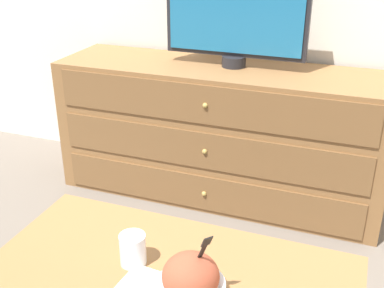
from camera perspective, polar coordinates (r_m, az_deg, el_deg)
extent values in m
plane|color=#70665B|center=(2.77, 5.89, -3.34)|extent=(12.00, 12.00, 0.00)
cube|color=olive|center=(2.42, 3.29, 1.33)|extent=(1.61, 0.44, 0.68)
cube|color=brown|center=(2.33, 1.49, -5.84)|extent=(1.48, 0.01, 0.18)
sphere|color=tan|center=(2.33, 1.45, -5.91)|extent=(0.02, 0.02, 0.02)
cube|color=brown|center=(2.23, 1.56, -0.83)|extent=(1.48, 0.01, 0.18)
sphere|color=tan|center=(2.22, 1.51, -0.89)|extent=(0.02, 0.02, 0.02)
cube|color=brown|center=(2.14, 1.63, 4.64)|extent=(1.48, 0.01, 0.18)
sphere|color=tan|center=(2.13, 1.57, 4.58)|extent=(0.02, 0.02, 0.02)
cylinder|color=#232328|center=(2.32, 4.98, 9.74)|extent=(0.11, 0.11, 0.05)
cube|color=#232328|center=(2.28, 5.25, 15.28)|extent=(0.67, 0.04, 0.40)
cube|color=#1E6B9E|center=(2.26, 5.09, 15.20)|extent=(0.63, 0.01, 0.36)
cube|color=#9E6B3D|center=(1.34, -2.53, -15.10)|extent=(0.99, 0.49, 0.02)
cylinder|color=brown|center=(1.81, -13.65, -12.96)|extent=(0.04, 0.04, 0.43)
ellipsoid|color=#AD4C33|center=(1.23, -0.16, -15.40)|extent=(0.14, 0.14, 0.11)
cube|color=black|center=(1.21, 0.78, -13.49)|extent=(0.07, 0.06, 0.16)
cube|color=black|center=(1.14, 1.78, -11.49)|extent=(0.03, 0.03, 0.03)
cylinder|color=beige|center=(1.35, -6.99, -12.86)|extent=(0.07, 0.07, 0.06)
cylinder|color=white|center=(1.34, -7.03, -12.29)|extent=(0.07, 0.07, 0.09)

